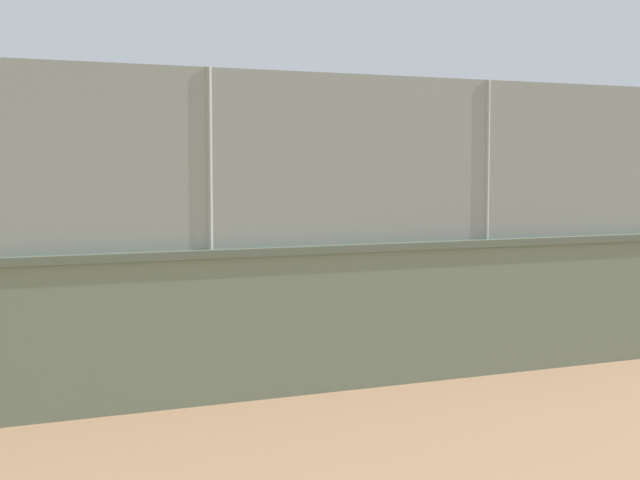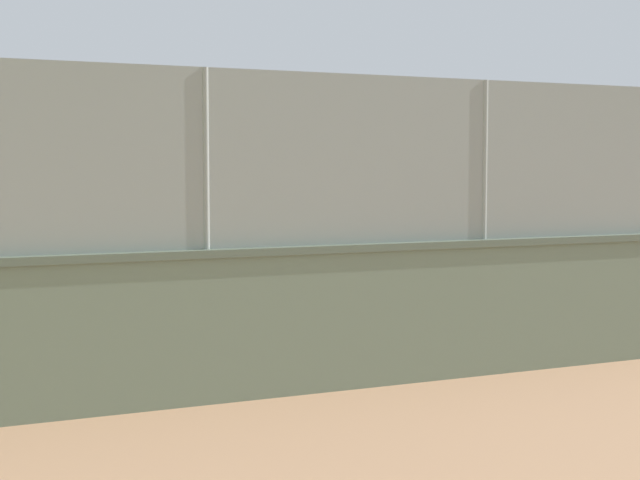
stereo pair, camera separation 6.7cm
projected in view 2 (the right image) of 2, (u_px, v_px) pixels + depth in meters
ground_plane at (188, 262)px, 23.87m from camera, size 260.00×260.00×0.00m
perimeter_wall at (354, 315)px, 10.23m from camera, size 30.41×0.63×1.56m
fence_panel_on_wall at (354, 159)px, 10.10m from camera, size 29.87×0.35×1.81m
player_at_service_line at (320, 218)px, 27.37m from camera, size 0.75×1.26×1.59m
player_near_wall_returning at (163, 223)px, 24.65m from camera, size 1.03×0.75×1.59m
player_baseline_waiting at (343, 239)px, 19.05m from camera, size 1.19×0.72×1.61m
sports_ball at (383, 249)px, 26.85m from camera, size 0.19×0.19×0.19m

